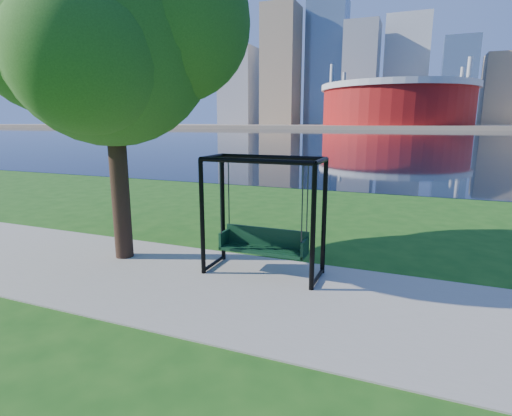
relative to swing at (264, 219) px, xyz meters
The scene contains 8 objects.
ground 1.38m from the swing, 114.37° to the right, with size 900.00×900.00×0.00m, color #1E5114.
path 1.63m from the swing, 103.17° to the right, with size 120.00×4.00×0.03m, color #9E937F.
river 101.47m from the swing, 90.14° to the left, with size 900.00×180.00×0.02m, color black.
far_bank 305.47m from the swing, 90.05° to the left, with size 900.00×228.00×2.00m, color #937F60.
stadium 235.05m from the swing, 92.50° to the left, with size 83.00×83.00×32.00m.
skyline 320.77m from the swing, 90.81° to the left, with size 392.00×66.00×96.50m.
swing is the anchor object (origin of this frame).
park_tree 5.36m from the swing, behind, with size 6.02×5.44×7.48m.
Camera 1 is at (3.20, -7.25, 3.26)m, focal length 28.00 mm.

